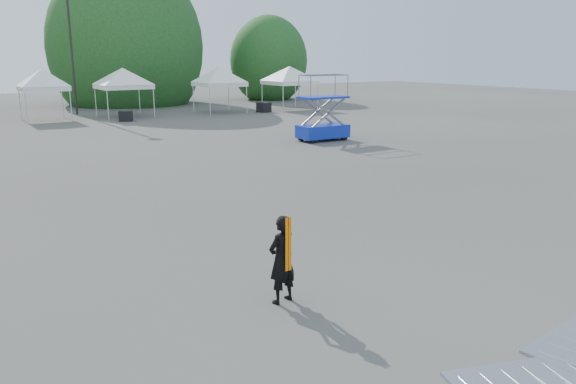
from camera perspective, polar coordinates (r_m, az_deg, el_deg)
ground at (r=12.68m, az=-2.75°, el=-5.40°), size 120.00×120.00×0.00m
light_pole_east at (r=43.37m, az=-21.25°, el=14.64°), size 0.60×0.25×9.80m
tree_mid_e at (r=51.63m, az=-16.10°, el=13.98°), size 5.12×5.12×7.79m
tree_far_e at (r=55.02m, az=-1.97°, el=13.17°), size 3.84×3.84×5.84m
tent_e at (r=39.92m, az=-23.72°, el=11.03°), size 4.02×4.02×3.88m
tent_f at (r=40.43m, az=-16.47°, el=11.63°), size 4.67×4.67×3.88m
tent_g at (r=42.17m, az=-7.02°, el=12.14°), size 4.43×4.43×3.88m
tent_h at (r=44.41m, az=0.16°, el=12.32°), size 4.74×4.74×3.88m
man at (r=9.59m, az=-0.62°, el=-6.86°), size 0.63×0.48×1.55m
scissor_lift at (r=28.02m, az=3.59°, el=8.54°), size 2.52×1.29×3.23m
barrier_left at (r=8.27m, az=23.21°, el=-17.36°), size 2.19×1.55×0.06m
crate_mid at (r=37.93m, az=-16.16°, el=7.40°), size 1.02×0.92×0.65m
crate_east at (r=42.41m, az=-2.47°, el=8.59°), size 1.11×0.98×0.72m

